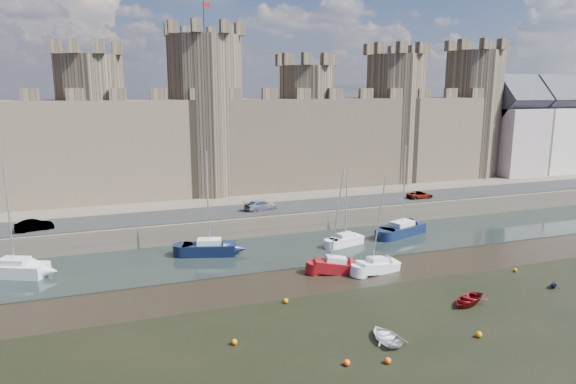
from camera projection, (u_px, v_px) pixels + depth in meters
name	position (u px, v px, depth m)	size (l,w,h in m)	color
ground	(320.00, 365.00, 34.16)	(160.00, 160.00, 0.00)	black
water_channel	(234.00, 256.00, 56.31)	(160.00, 12.00, 0.08)	black
quay	(185.00, 187.00, 89.30)	(160.00, 60.00, 2.50)	#4C443A
road	(215.00, 213.00, 65.04)	(160.00, 7.00, 0.10)	black
castle	(190.00, 132.00, 75.94)	(108.50, 11.00, 29.00)	#42382B
townhouses	(570.00, 128.00, 98.08)	(35.50, 9.05, 18.13)	#BFA3A6
car_1	(34.00, 225.00, 56.87)	(1.38, 3.95, 1.30)	gray
car_2	(261.00, 205.00, 66.67)	(1.88, 4.61, 1.34)	gray
car_3	(420.00, 195.00, 73.64)	(1.77, 3.85, 1.07)	gray
sailboat_0	(15.00, 268.00, 50.01)	(6.48, 4.67, 11.32)	silver
sailboat_1	(209.00, 248.00, 56.32)	(6.11, 3.75, 11.45)	black
sailboat_2	(345.00, 240.00, 59.84)	(4.51, 2.63, 9.15)	white
sailboat_3	(402.00, 229.00, 63.99)	(6.86, 4.36, 11.22)	#0E1933
sailboat_4	(336.00, 265.00, 51.09)	(4.73, 2.75, 10.39)	maroon
sailboat_5	(377.00, 265.00, 51.24)	(4.75, 2.52, 9.75)	silver
dinghy_2	(386.00, 336.00, 37.34)	(2.39, 0.69, 3.35)	silver
dinghy_4	(467.00, 301.00, 43.60)	(2.52, 0.73, 3.53)	maroon
dinghy_7	(554.00, 285.00, 47.18)	(1.08, 0.66, 1.26)	black
buoy_0	(234.00, 342.00, 36.76)	(0.44, 0.44, 0.44)	orange
buoy_1	(286.00, 301.00, 43.90)	(0.44, 0.44, 0.44)	orange
buoy_2	(388.00, 361.00, 34.24)	(0.45, 0.45, 0.45)	#F35B0A
buoy_3	(515.00, 270.00, 51.39)	(0.39, 0.39, 0.39)	orange
buoy_4	(347.00, 363.00, 34.00)	(0.44, 0.44, 0.44)	#FF540B
buoy_5	(479.00, 335.00, 37.85)	(0.48, 0.48, 0.48)	orange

